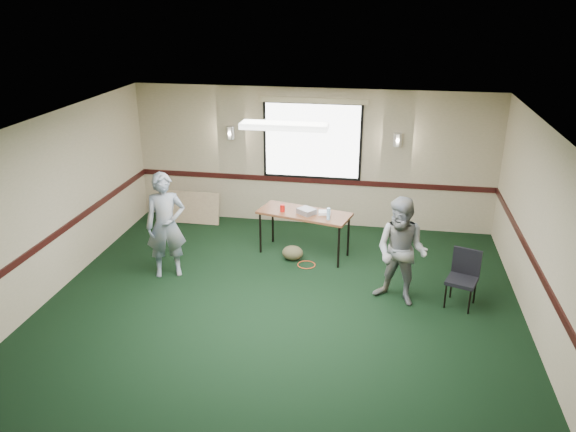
% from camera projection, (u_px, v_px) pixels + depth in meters
% --- Properties ---
extents(ground, '(8.00, 8.00, 0.00)m').
position_uv_depth(ground, '(272.00, 332.00, 7.70)').
color(ground, black).
rests_on(ground, ground).
extents(room_shell, '(8.00, 8.02, 8.00)m').
position_uv_depth(room_shell, '(297.00, 176.00, 9.06)').
color(room_shell, tan).
rests_on(room_shell, ground).
extents(folding_table, '(1.70, 1.01, 0.80)m').
position_uv_depth(folding_table, '(304.00, 215.00, 9.72)').
color(folding_table, '#553518').
rests_on(folding_table, ground).
extents(projector, '(0.36, 0.35, 0.09)m').
position_uv_depth(projector, '(307.00, 211.00, 9.62)').
color(projector, gray).
rests_on(projector, folding_table).
extents(game_console, '(0.22, 0.19, 0.05)m').
position_uv_depth(game_console, '(325.00, 213.00, 9.62)').
color(game_console, white).
rests_on(game_console, folding_table).
extents(red_cup, '(0.08, 0.08, 0.13)m').
position_uv_depth(red_cup, '(282.00, 208.00, 9.71)').
color(red_cup, red).
rests_on(red_cup, folding_table).
extents(water_bottle, '(0.06, 0.06, 0.20)m').
position_uv_depth(water_bottle, '(328.00, 214.00, 9.35)').
color(water_bottle, '#95CDF5').
rests_on(water_bottle, folding_table).
extents(duffel_bag, '(0.40, 0.32, 0.26)m').
position_uv_depth(duffel_bag, '(293.00, 253.00, 9.73)').
color(duffel_bag, '#474428').
rests_on(duffel_bag, ground).
extents(cable_coil, '(0.36, 0.36, 0.02)m').
position_uv_depth(cable_coil, '(306.00, 265.00, 9.58)').
color(cable_coil, '#E24B1C').
rests_on(cable_coil, ground).
extents(folded_table, '(1.25, 0.19, 0.64)m').
position_uv_depth(folded_table, '(189.00, 207.00, 11.26)').
color(folded_table, tan).
rests_on(folded_table, ground).
extents(conference_chair, '(0.53, 0.54, 0.85)m').
position_uv_depth(conference_chair, '(464.00, 273.00, 8.23)').
color(conference_chair, black).
rests_on(conference_chair, ground).
extents(person_left, '(0.74, 0.62, 1.74)m').
position_uv_depth(person_left, '(166.00, 225.00, 8.96)').
color(person_left, '#3D5C87').
rests_on(person_left, ground).
extents(person_right, '(0.98, 0.88, 1.64)m').
position_uv_depth(person_right, '(401.00, 252.00, 8.16)').
color(person_right, '#6B7DA7').
rests_on(person_right, ground).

